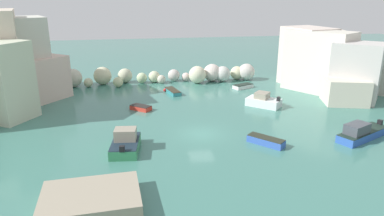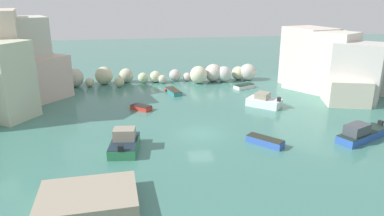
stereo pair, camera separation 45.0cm
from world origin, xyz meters
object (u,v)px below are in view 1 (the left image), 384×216
channel_buoy (165,90)px  moored_boat_4 (266,141)px  moored_boat_5 (141,108)px  moored_boat_6 (263,101)px  stone_dock (91,200)px  moored_boat_2 (243,86)px  moored_boat_1 (126,143)px  moored_boat_3 (173,91)px  moored_boat_0 (361,133)px

channel_buoy → moored_boat_4: bearing=-70.0°
moored_boat_5 → moored_boat_6: size_ratio=0.60×
moored_boat_4 → moored_boat_6: moored_boat_6 is taller
moored_boat_4 → stone_dock: bearing=75.3°
moored_boat_2 → moored_boat_6: size_ratio=0.73×
moored_boat_2 → moored_boat_6: (-0.23, -8.88, 0.36)m
stone_dock → moored_boat_1: (2.24, 8.60, 0.18)m
moored_boat_4 → channel_buoy: bearing=-21.3°
channel_buoy → moored_boat_2: 11.65m
moored_boat_3 → moored_boat_5: 8.23m
channel_buoy → moored_boat_0: size_ratio=0.07×
stone_dock → moored_boat_4: 16.94m
moored_boat_2 → moored_boat_5: 17.24m
moored_boat_3 → moored_boat_6: 13.08m
moored_boat_3 → moored_boat_6: (10.45, -7.86, 0.37)m
moored_boat_5 → moored_boat_4: bearing=172.9°
stone_dock → moored_boat_6: 26.94m
moored_boat_3 → moored_boat_6: size_ratio=0.87×
moored_boat_1 → moored_boat_3: 19.30m
moored_boat_2 → moored_boat_5: moored_boat_2 is taller
moored_boat_5 → moored_boat_6: moored_boat_6 is taller
moored_boat_2 → moored_boat_4: (-4.28, -20.17, 0.06)m
moored_boat_2 → moored_boat_5: bearing=-178.1°
channel_buoy → moored_boat_1: (-5.53, -19.24, 0.45)m
moored_boat_0 → stone_dock: bearing=-8.9°
moored_boat_0 → moored_boat_3: size_ratio=1.66×
stone_dock → moored_boat_1: moored_boat_1 is taller
moored_boat_5 → stone_dock: bearing=119.7°
moored_boat_2 → moored_boat_1: bearing=-156.7°
channel_buoy → moored_boat_3: 1.46m
moored_boat_1 → moored_boat_5: (1.78, 11.43, -0.41)m
moored_boat_0 → moored_boat_3: 25.20m
stone_dock → moored_boat_4: size_ratio=1.90×
moored_boat_6 → moored_boat_0: bearing=157.7°
moored_boat_3 → moored_boat_6: bearing=39.5°
moored_boat_4 → moored_boat_6: size_ratio=0.75×
moored_boat_3 → moored_boat_4: (6.39, -19.16, 0.08)m
moored_boat_0 → moored_boat_6: 12.88m
moored_boat_1 → moored_boat_3: size_ratio=1.19×
moored_boat_0 → moored_boat_1: 22.51m
moored_boat_1 → moored_boat_4: bearing=-87.5°
stone_dock → moored_boat_4: stone_dock is taller
stone_dock → moored_boat_0: 25.76m
moored_boat_2 → moored_boat_6: bearing=-116.3°
moored_boat_5 → channel_buoy: bearing=-74.5°
channel_buoy → moored_boat_3: bearing=-47.7°
channel_buoy → moored_boat_6: moored_boat_6 is taller
stone_dock → moored_boat_5: bearing=78.6°
channel_buoy → moored_boat_3: (0.98, -1.08, 0.04)m
moored_boat_2 → moored_boat_0: bearing=-100.4°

